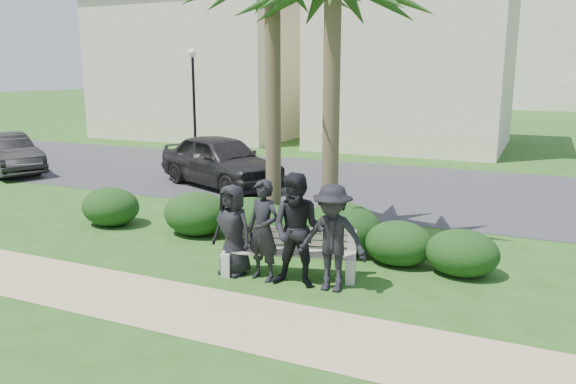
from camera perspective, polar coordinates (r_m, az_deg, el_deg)
name	(u,v)px	position (r m, az deg, el deg)	size (l,w,h in m)	color
ground	(245,269)	(9.85, -4.44, -7.80)	(160.00, 160.00, 0.00)	#264C15
footpath	(184,308)	(8.43, -10.47, -11.49)	(30.00, 1.60, 0.01)	tan
asphalt_street	(373,186)	(17.04, 8.66, 0.65)	(160.00, 8.00, 0.01)	#2D2D30
stucco_bldg_left	(209,66)	(30.88, -8.01, 12.60)	(10.40, 8.40, 7.30)	beige
stucco_bldg_right	(416,65)	(26.66, 12.89, 12.51)	(8.40, 8.40, 7.30)	beige
street_lamp	(193,82)	(24.21, -9.59, 11.00)	(0.36, 0.36, 4.29)	black
park_bench	(290,256)	(9.39, 0.18, -6.51)	(2.33, 1.07, 0.77)	#AFA292
man_a	(233,230)	(9.42, -5.63, -3.84)	(0.75, 0.49, 1.54)	black
man_b	(263,230)	(9.10, -2.52, -3.92)	(0.61, 0.40, 1.67)	black
man_c	(298,231)	(8.80, 1.00, -3.94)	(0.89, 0.69, 1.83)	black
man_d	(332,238)	(8.68, 4.52, -4.69)	(1.09, 0.63, 1.69)	black
hedge_a	(111,206)	(13.08, -17.59, -1.32)	(1.34, 1.10, 0.87)	black
hedge_b	(196,212)	(11.92, -9.32, -2.05)	(1.42, 1.17, 0.93)	black
hedge_c	(282,225)	(11.04, -0.59, -3.35)	(1.24, 1.03, 0.81)	black
hedge_d	(342,227)	(10.63, 5.47, -3.53)	(1.51, 1.24, 0.98)	black
hedge_e	(399,242)	(10.16, 11.21, -5.01)	(1.22, 1.01, 0.80)	black
hedge_f	(462,252)	(9.89, 17.28, -5.80)	(1.22, 1.01, 0.80)	black
hedge_extra	(252,219)	(11.26, -3.73, -2.76)	(1.42, 1.17, 0.93)	black
car_a	(221,161)	(16.76, -6.85, 3.18)	(1.81, 4.51, 1.54)	black
car_b	(5,154)	(21.10, -26.81, 3.51)	(1.40, 4.03, 1.33)	black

